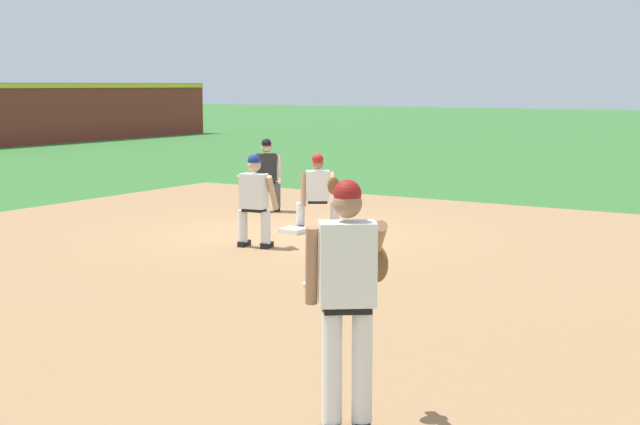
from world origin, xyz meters
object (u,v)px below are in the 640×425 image
(pitcher, at_px, (349,290))
(first_baseman, at_px, (319,189))
(baseball, at_px, (306,284))
(umpire, at_px, (267,172))
(baserunner, at_px, (254,197))
(first_base_bag, at_px, (293,231))

(pitcher, relative_size, first_baseman, 1.39)
(baseball, height_order, umpire, umpire)
(baserunner, bearing_deg, first_base_bag, 9.32)
(umpire, bearing_deg, pitcher, -141.58)
(baseball, distance_m, umpire, 6.87)
(baseball, bearing_deg, pitcher, -143.21)
(first_base_bag, xyz_separation_m, first_baseman, (0.48, -0.21, 0.69))
(first_base_bag, relative_size, umpire, 0.26)
(umpire, bearing_deg, baserunner, -147.24)
(first_base_bag, distance_m, baserunner, 1.64)
(baseball, distance_m, pitcher, 4.81)
(first_baseman, bearing_deg, first_base_bag, 156.35)
(baseball, xyz_separation_m, umpire, (5.27, 4.35, 0.76))
(first_base_bag, xyz_separation_m, baserunner, (-1.44, -0.24, 0.75))
(baserunner, xyz_separation_m, umpire, (3.37, 2.17, 0.00))
(first_base_bag, distance_m, pitcher, 8.87)
(first_base_bag, distance_m, umpire, 2.83)
(first_base_bag, bearing_deg, pitcher, -143.62)
(first_baseman, bearing_deg, baseball, -150.00)
(first_base_bag, xyz_separation_m, umpire, (1.93, 1.93, 0.75))
(first_baseman, height_order, umpire, umpire)
(first_baseman, relative_size, umpire, 0.92)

